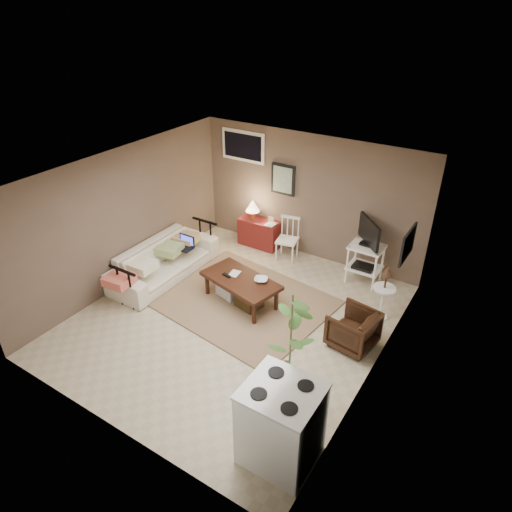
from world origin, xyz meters
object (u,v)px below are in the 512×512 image
Objects in this scene: side_table at (385,287)px; tv_stand at (366,250)px; coffee_table at (240,288)px; spindle_chair at (287,240)px; stove at (281,424)px; sofa at (164,255)px; potted_plant at (291,343)px; red_console at (259,230)px; armchair at (353,328)px.

tv_stand is at bearing 126.55° from side_table.
coffee_table is 1.70m from spindle_chair.
sofa is at bearing 149.56° from stove.
potted_plant reaches higher than spindle_chair.
coffee_table is 1.47× the size of red_console.
red_console reaches higher than side_table.
stove is at bearing -66.90° from potted_plant.
coffee_table is 1.52× the size of side_table.
potted_plant reaches higher than coffee_table.
spindle_chair is at bearing 91.85° from coffee_table.
spindle_chair is (-0.06, 1.70, 0.12)m from coffee_table.
red_console reaches higher than coffee_table.
red_console reaches higher than armchair.
red_console is 0.95× the size of stove.
coffee_table is 1.70× the size of spindle_chair.
stove reaches higher than coffee_table.
stove reaches higher than armchair.
armchair is at bearing -89.39° from sofa.
tv_stand is at bearing 97.50° from stove.
stove reaches higher than red_console.
stove is at bearing -47.41° from coffee_table.
spindle_chair is 0.69× the size of tv_stand.
tv_stand is 1.18× the size of stove.
coffee_table is 2.31m from side_table.
armchair is (1.98, -0.01, 0.04)m from coffee_table.
tv_stand reaches higher than sofa.
spindle_chair is 4.41m from stove.
red_console is at bearing 124.78° from stove.
coffee_table is 1.17× the size of tv_stand.
red_console is (-0.80, 1.86, 0.06)m from coffee_table.
spindle_chair is 1.58m from tv_stand.
tv_stand is 1.92× the size of armchair.
spindle_chair is (0.75, -0.16, 0.06)m from red_console.
spindle_chair is at bearing -121.59° from armchair.
red_console reaches higher than sofa.
stove is (3.65, -2.14, 0.09)m from sofa.
tv_stand is at bearing -155.93° from armchair.
armchair is 2.19m from stove.
red_console is 3.09m from side_table.
spindle_chair is 1.32× the size of armchair.
tv_stand is (3.14, 1.74, 0.22)m from sofa.
potted_plant is 0.99m from stove.
side_table is 1.48× the size of armchair.
red_console is 3.35m from armchair.
spindle_chair is at bearing 179.70° from tv_stand.
red_console is 1.04× the size of side_table.
red_console reaches higher than spindle_chair.
side_table is 2.26m from potted_plant.
tv_stand is at bearing 48.37° from coffee_table.
sofa is (-1.64, -0.05, 0.15)m from coffee_table.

